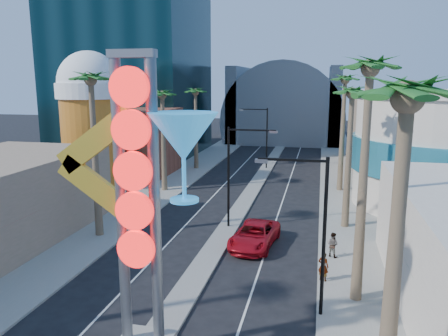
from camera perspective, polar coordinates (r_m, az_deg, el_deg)
sidewalk_west at (r=51.25m, az=-6.34°, el=-1.54°), size 5.00×100.00×0.15m
sidewalk_east at (r=48.65m, az=15.37°, el=-2.58°), size 5.00×100.00×0.15m
median at (r=51.95m, az=4.71°, el=-1.33°), size 1.60×84.00×0.15m
brick_filler_west at (r=55.68m, az=-11.78°, el=3.42°), size 10.00×10.00×8.00m
filler_east at (r=61.27m, az=21.18°, el=4.54°), size 10.00×20.00×10.00m
beer_mug at (r=48.63m, az=-16.93°, el=6.62°), size 7.00×7.00×14.50m
turquoise_building at (r=44.12m, az=27.11°, el=2.03°), size 16.60×16.60×10.60m
canopy at (r=84.81m, az=7.96°, el=6.41°), size 22.00×16.00×22.00m
neon_sign at (r=16.86m, az=-8.76°, el=-2.95°), size 6.53×2.60×12.55m
streetlight_0 at (r=33.49m, az=1.51°, el=0.05°), size 3.79×0.25×8.00m
streetlight_1 at (r=57.10m, az=5.08°, el=4.70°), size 3.79×0.25×8.00m
streetlight_2 at (r=21.28m, az=11.74°, el=-6.97°), size 3.45×0.25×8.00m
palm_1 at (r=32.38m, az=-16.96°, el=9.78°), size 2.40×2.40×12.70m
palm_2 at (r=45.15m, az=-8.06°, el=8.75°), size 2.40×2.40×11.20m
palm_3 at (r=56.53m, az=-3.75°, el=9.33°), size 2.40×2.40×11.20m
palm_4 at (r=12.47m, az=22.64°, el=5.64°), size 2.40×2.40×12.20m
palm_5 at (r=22.34m, az=18.45°, el=10.35°), size 2.40×2.40×13.20m
palm_6 at (r=34.34m, az=16.36°, el=8.38°), size 2.40×2.40×11.70m
palm_7 at (r=46.29m, az=15.51°, el=10.18°), size 2.40×2.40×12.70m
red_pickup at (r=31.00m, az=4.02°, el=-8.73°), size 3.33×6.10×1.62m
pedestrian_a at (r=26.19m, az=12.84°, el=-12.42°), size 0.73×0.61×1.71m
pedestrian_b at (r=29.66m, az=13.99°, el=-9.68°), size 1.00×0.93×1.63m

